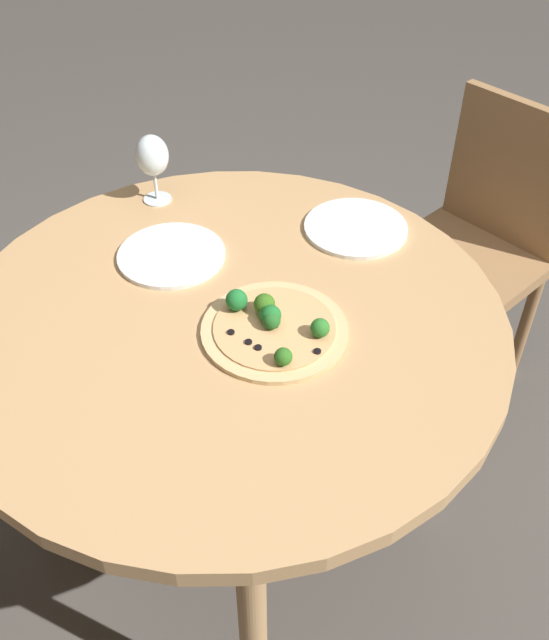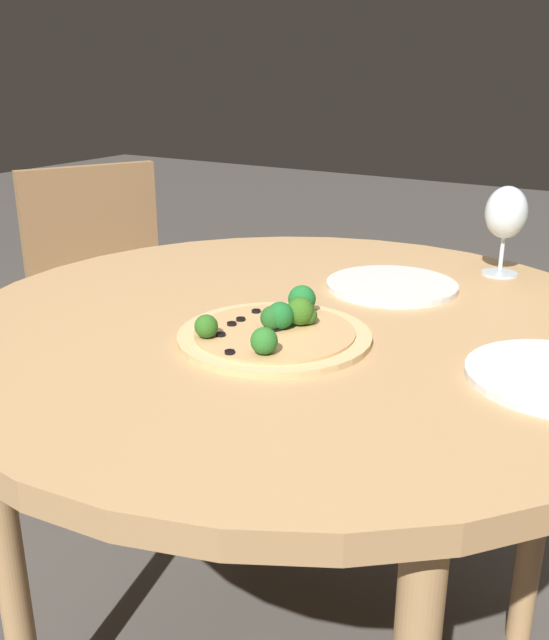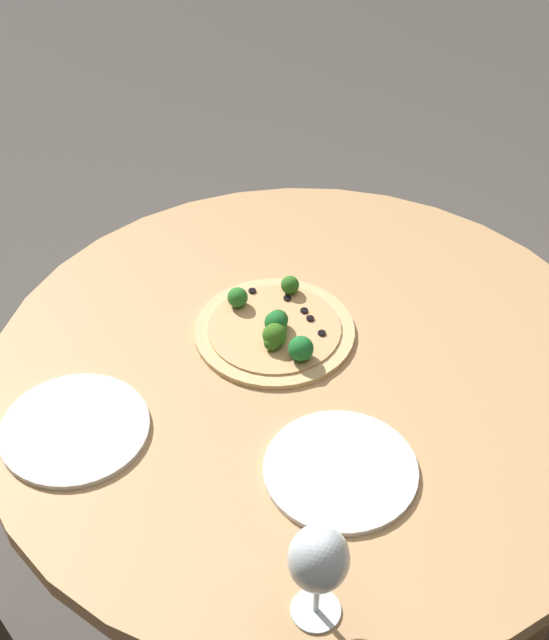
{
  "view_description": "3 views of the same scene",
  "coord_description": "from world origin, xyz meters",
  "px_view_note": "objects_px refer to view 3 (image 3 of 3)",
  "views": [
    {
      "loc": [
        -0.72,
        0.76,
        1.67
      ],
      "look_at": [
        -0.1,
        -0.02,
        0.78
      ],
      "focal_mm": 40.0,
      "sensor_mm": 36.0,
      "label": 1
    },
    {
      "loc": [
        -0.92,
        -0.52,
        1.13
      ],
      "look_at": [
        -0.1,
        -0.02,
        0.78
      ],
      "focal_mm": 40.0,
      "sensor_mm": 36.0,
      "label": 2
    },
    {
      "loc": [
        0.94,
        -0.52,
        1.8
      ],
      "look_at": [
        -0.1,
        -0.02,
        0.78
      ],
      "focal_mm": 50.0,
      "sensor_mm": 36.0,
      "label": 3
    }
  ],
  "objects_px": {
    "pizza": "(275,328)",
    "plate_near": "(340,470)",
    "plate_far": "(75,429)",
    "wine_glass": "(319,561)"
  },
  "relations": [
    {
      "from": "pizza",
      "to": "wine_glass",
      "type": "xyz_separation_m",
      "value": [
        0.5,
        -0.19,
        0.1
      ]
    },
    {
      "from": "plate_near",
      "to": "plate_far",
      "type": "height_order",
      "value": "same"
    },
    {
      "from": "pizza",
      "to": "plate_near",
      "type": "relative_size",
      "value": 1.21
    },
    {
      "from": "wine_glass",
      "to": "plate_far",
      "type": "xyz_separation_m",
      "value": [
        -0.44,
        -0.19,
        -0.11
      ]
    },
    {
      "from": "plate_near",
      "to": "plate_far",
      "type": "distance_m",
      "value": 0.42
    },
    {
      "from": "pizza",
      "to": "wine_glass",
      "type": "relative_size",
      "value": 1.69
    },
    {
      "from": "wine_glass",
      "to": "plate_near",
      "type": "xyz_separation_m",
      "value": [
        -0.19,
        0.14,
        -0.11
      ]
    },
    {
      "from": "wine_glass",
      "to": "plate_far",
      "type": "relative_size",
      "value": 0.71
    },
    {
      "from": "pizza",
      "to": "plate_near",
      "type": "distance_m",
      "value": 0.32
    },
    {
      "from": "wine_glass",
      "to": "plate_near",
      "type": "relative_size",
      "value": 0.72
    }
  ]
}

